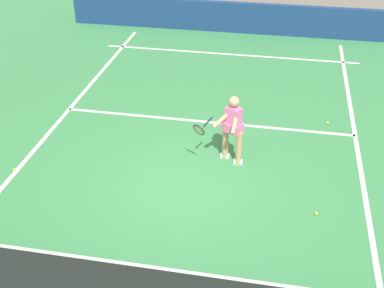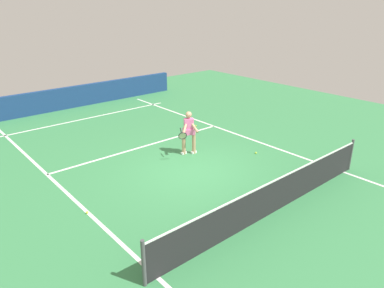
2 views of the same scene
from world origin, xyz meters
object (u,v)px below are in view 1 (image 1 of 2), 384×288
tennis_ball_near (15,170)px  tennis_ball_mid (316,214)px  tennis_player (232,127)px  tennis_ball_far (328,123)px

tennis_ball_near → tennis_ball_mid: 6.27m
tennis_player → tennis_ball_mid: (-1.82, 1.54, -0.81)m
tennis_player → tennis_ball_far: bearing=-135.9°
tennis_ball_near → tennis_ball_far: (-6.60, -3.35, 0.00)m
tennis_player → tennis_ball_mid: tennis_player is taller
tennis_player → tennis_ball_far: 3.11m
tennis_ball_near → tennis_ball_far: same height
tennis_ball_near → tennis_ball_far: bearing=-153.1°
tennis_ball_far → tennis_player: bearing=44.1°
tennis_player → tennis_ball_near: size_ratio=23.48×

